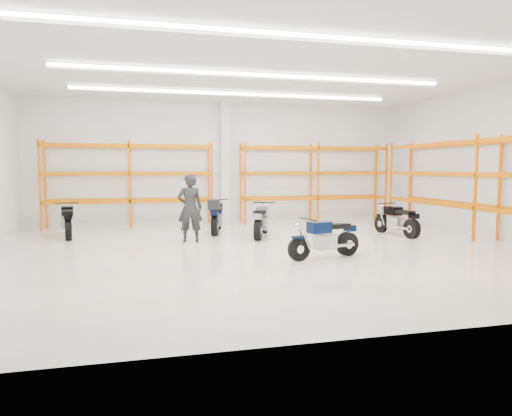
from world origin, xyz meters
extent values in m
plane|color=beige|center=(0.00, 0.00, 0.00)|extent=(14.00, 14.00, 0.00)
cube|color=white|center=(0.00, 6.00, 2.25)|extent=(14.00, 0.02, 4.50)
cube|color=white|center=(0.00, -6.00, 2.25)|extent=(14.00, 0.02, 4.50)
cube|color=white|center=(7.00, 0.00, 2.25)|extent=(0.02, 12.00, 4.50)
cube|color=white|center=(0.00, 0.00, 4.50)|extent=(14.00, 12.00, 0.02)
cube|color=white|center=(0.00, -3.00, 4.40)|extent=(10.00, 0.22, 0.10)
cube|color=white|center=(0.00, 0.50, 4.40)|extent=(10.00, 0.22, 0.10)
cube|color=white|center=(0.00, 3.50, 4.40)|extent=(10.00, 0.22, 0.10)
cylinder|color=black|center=(0.39, -1.45, 0.27)|extent=(0.55, 0.24, 0.54)
cylinder|color=black|center=(1.70, -1.11, 0.28)|extent=(0.58, 0.30, 0.56)
cylinder|color=silver|center=(0.39, -1.45, 0.27)|extent=(0.21, 0.17, 0.18)
cylinder|color=silver|center=(1.70, -1.11, 0.28)|extent=(0.24, 0.22, 0.20)
cube|color=#081639|center=(0.39, -1.45, 0.54)|extent=(0.35, 0.21, 0.05)
cube|color=#B7B7BC|center=(1.07, -1.27, 0.38)|extent=(0.54, 0.43, 0.34)
cube|color=#A5A5AA|center=(1.41, -1.19, 0.29)|extent=(0.64, 0.26, 0.07)
cube|color=#081639|center=(0.92, -1.32, 0.72)|extent=(0.57, 0.42, 0.25)
cube|color=black|center=(1.41, -1.19, 0.72)|extent=(0.65, 0.41, 0.11)
cube|color=#081639|center=(1.77, -1.09, 0.65)|extent=(0.28, 0.25, 0.14)
cylinder|color=black|center=(0.62, -1.39, 0.92)|extent=(0.19, 0.62, 0.03)
sphere|color=silver|center=(0.36, -1.46, 0.78)|extent=(0.17, 0.17, 0.17)
cylinder|color=silver|center=(1.48, -1.32, 0.29)|extent=(0.68, 0.25, 0.08)
cylinder|color=black|center=(-5.29, 4.31, 0.29)|extent=(0.21, 0.59, 0.58)
cylinder|color=black|center=(-5.05, 2.88, 0.30)|extent=(0.27, 0.62, 0.60)
cylinder|color=silver|center=(-5.29, 4.31, 0.29)|extent=(0.17, 0.21, 0.19)
cylinder|color=silver|center=(-5.05, 2.88, 0.30)|extent=(0.23, 0.24, 0.21)
cube|color=black|center=(-5.29, 4.31, 0.58)|extent=(0.20, 0.37, 0.06)
cube|color=#B7B7BC|center=(-5.17, 3.57, 0.41)|extent=(0.43, 0.56, 0.37)
cube|color=#A5A5AA|center=(-5.10, 3.21, 0.31)|extent=(0.23, 0.69, 0.08)
cube|color=black|center=(-5.20, 3.74, 0.78)|extent=(0.42, 0.59, 0.27)
cube|color=black|center=(-5.10, 3.21, 0.78)|extent=(0.40, 0.68, 0.12)
cube|color=black|center=(-5.03, 2.81, 0.70)|extent=(0.25, 0.28, 0.16)
cylinder|color=black|center=(-5.25, 4.07, 0.99)|extent=(0.67, 0.15, 0.03)
sphere|color=silver|center=(-5.30, 4.35, 0.83)|extent=(0.18, 0.18, 0.18)
cylinder|color=silver|center=(-5.25, 3.14, 0.31)|extent=(0.21, 0.73, 0.09)
cylinder|color=black|center=(-0.49, 4.23, 0.30)|extent=(0.26, 0.61, 0.60)
cylinder|color=black|center=(-0.85, 2.78, 0.31)|extent=(0.33, 0.65, 0.62)
cylinder|color=silver|center=(-0.49, 4.23, 0.30)|extent=(0.18, 0.23, 0.20)
cylinder|color=silver|center=(-0.85, 2.78, 0.31)|extent=(0.25, 0.26, 0.22)
cube|color=#090E36|center=(-0.49, 4.23, 0.60)|extent=(0.23, 0.39, 0.06)
cube|color=#B7B7BC|center=(-0.68, 3.47, 0.42)|extent=(0.48, 0.59, 0.38)
cube|color=#A5A5AA|center=(-0.77, 3.11, 0.32)|extent=(0.29, 0.71, 0.08)
cube|color=#090E36|center=(-0.63, 3.65, 0.80)|extent=(0.47, 0.63, 0.28)
cube|color=black|center=(-0.77, 3.11, 0.80)|extent=(0.45, 0.71, 0.12)
cube|color=#090E36|center=(-0.87, 2.70, 0.72)|extent=(0.28, 0.31, 0.16)
cylinder|color=black|center=(-0.55, 3.98, 1.02)|extent=(0.69, 0.21, 0.04)
sphere|color=silver|center=(-0.48, 4.27, 0.86)|extent=(0.19, 0.19, 0.19)
cylinder|color=silver|center=(-0.94, 3.11, 0.32)|extent=(0.27, 0.75, 0.09)
cube|color=black|center=(-0.90, 2.58, 0.98)|extent=(0.42, 0.45, 0.30)
cylinder|color=black|center=(0.78, 2.93, 0.29)|extent=(0.34, 0.59, 0.59)
cylinder|color=black|center=(0.21, 1.58, 0.30)|extent=(0.40, 0.63, 0.61)
cylinder|color=silver|center=(0.78, 2.93, 0.29)|extent=(0.20, 0.23, 0.20)
cylinder|color=silver|center=(0.21, 1.58, 0.30)|extent=(0.26, 0.27, 0.21)
cube|color=#A1A2A7|center=(0.78, 2.93, 0.59)|extent=(0.27, 0.38, 0.06)
cube|color=#B7B7BC|center=(0.49, 2.23, 0.41)|extent=(0.52, 0.61, 0.37)
cube|color=#A5A5AA|center=(0.34, 1.89, 0.31)|extent=(0.38, 0.68, 0.08)
cube|color=#A1A2A7|center=(0.55, 2.39, 0.78)|extent=(0.52, 0.63, 0.27)
cube|color=black|center=(0.34, 1.89, 0.78)|extent=(0.52, 0.71, 0.12)
cube|color=#A1A2A7|center=(0.18, 1.51, 0.70)|extent=(0.30, 0.32, 0.16)
cylinder|color=black|center=(0.68, 2.70, 1.00)|extent=(0.64, 0.30, 0.04)
sphere|color=silver|center=(0.80, 2.97, 0.84)|extent=(0.19, 0.19, 0.19)
cylinder|color=silver|center=(0.18, 1.91, 0.31)|extent=(0.37, 0.71, 0.09)
cylinder|color=black|center=(4.44, 2.22, 0.28)|extent=(0.20, 0.57, 0.56)
cylinder|color=black|center=(4.65, 0.83, 0.29)|extent=(0.25, 0.60, 0.58)
cylinder|color=silver|center=(4.44, 2.22, 0.28)|extent=(0.16, 0.21, 0.19)
cylinder|color=silver|center=(4.65, 0.83, 0.29)|extent=(0.22, 0.23, 0.21)
cube|color=black|center=(4.44, 2.22, 0.56)|extent=(0.19, 0.36, 0.06)
cube|color=#B7B7BC|center=(4.55, 1.50, 0.39)|extent=(0.41, 0.53, 0.36)
cube|color=#A5A5AA|center=(4.61, 1.15, 0.30)|extent=(0.21, 0.67, 0.08)
cube|color=black|center=(4.53, 1.67, 0.75)|extent=(0.39, 0.57, 0.26)
cube|color=black|center=(4.61, 1.15, 0.75)|extent=(0.37, 0.65, 0.11)
cube|color=black|center=(4.66, 0.76, 0.68)|extent=(0.24, 0.27, 0.15)
cylinder|color=black|center=(4.48, 1.98, 0.96)|extent=(0.65, 0.13, 0.03)
sphere|color=silver|center=(4.44, 2.26, 0.81)|extent=(0.18, 0.18, 0.18)
cylinder|color=silver|center=(4.46, 1.09, 0.30)|extent=(0.19, 0.71, 0.08)
imported|color=black|center=(-1.69, 1.75, 0.95)|extent=(0.71, 0.48, 1.91)
cube|color=white|center=(0.00, 5.82, 2.25)|extent=(0.32, 0.32, 4.50)
cube|color=#D55804|center=(-6.20, 5.88, 1.50)|extent=(0.07, 0.07, 3.00)
cube|color=#D55804|center=(-6.20, 5.08, 1.50)|extent=(0.07, 0.07, 3.00)
cube|color=#D55804|center=(-3.40, 5.88, 1.50)|extent=(0.07, 0.07, 3.00)
cube|color=#D55804|center=(-3.40, 5.08, 1.50)|extent=(0.07, 0.07, 3.00)
cube|color=#D55804|center=(-0.60, 5.88, 1.50)|extent=(0.07, 0.07, 3.00)
cube|color=#D55804|center=(-0.60, 5.08, 1.50)|extent=(0.07, 0.07, 3.00)
cube|color=#D55804|center=(-3.40, 5.88, 0.94)|extent=(5.60, 0.07, 0.12)
cube|color=#D55804|center=(-3.40, 5.08, 0.94)|extent=(5.60, 0.07, 0.12)
cube|color=#D55804|center=(-3.40, 5.88, 1.88)|extent=(5.60, 0.07, 0.12)
cube|color=#D55804|center=(-3.40, 5.08, 1.88)|extent=(5.60, 0.07, 0.12)
cube|color=#D55804|center=(-3.40, 5.88, 2.81)|extent=(5.60, 0.07, 0.12)
cube|color=#D55804|center=(-3.40, 5.08, 2.81)|extent=(5.60, 0.07, 0.12)
cube|color=#D55804|center=(0.60, 5.88, 1.50)|extent=(0.07, 0.07, 3.00)
cube|color=#D55804|center=(0.60, 5.08, 1.50)|extent=(0.07, 0.07, 3.00)
cube|color=#D55804|center=(3.40, 5.88, 1.50)|extent=(0.07, 0.07, 3.00)
cube|color=#D55804|center=(3.40, 5.08, 1.50)|extent=(0.07, 0.07, 3.00)
cube|color=#D55804|center=(6.20, 5.88, 1.50)|extent=(0.07, 0.07, 3.00)
cube|color=#D55804|center=(6.20, 5.08, 1.50)|extent=(0.07, 0.07, 3.00)
cube|color=#D55804|center=(3.40, 5.88, 0.94)|extent=(5.60, 0.07, 0.12)
cube|color=#D55804|center=(3.40, 5.08, 0.94)|extent=(5.60, 0.07, 0.12)
cube|color=#D55804|center=(3.40, 5.88, 1.88)|extent=(5.60, 0.07, 0.12)
cube|color=#D55804|center=(3.40, 5.08, 1.88)|extent=(5.60, 0.07, 0.12)
cube|color=#D55804|center=(3.40, 5.88, 2.81)|extent=(5.60, 0.07, 0.12)
cube|color=#D55804|center=(3.40, 5.08, 2.81)|extent=(5.60, 0.07, 0.12)
cube|color=#D55804|center=(6.88, 0.00, 1.50)|extent=(0.07, 0.07, 3.00)
cube|color=#D55804|center=(6.08, 0.00, 1.50)|extent=(0.07, 0.07, 3.00)
cube|color=#D55804|center=(6.88, 4.50, 1.50)|extent=(0.07, 0.07, 3.00)
cube|color=#D55804|center=(6.08, 4.50, 1.50)|extent=(0.07, 0.07, 3.00)
cube|color=#D55804|center=(6.88, 0.00, 0.94)|extent=(0.07, 9.00, 0.12)
cube|color=#D55804|center=(6.08, 0.00, 0.94)|extent=(0.07, 9.00, 0.12)
cube|color=#D55804|center=(6.88, 0.00, 1.88)|extent=(0.07, 9.00, 0.12)
cube|color=#D55804|center=(6.08, 0.00, 1.88)|extent=(0.07, 9.00, 0.12)
cube|color=#D55804|center=(6.88, 0.00, 2.81)|extent=(0.07, 9.00, 0.12)
cube|color=#D55804|center=(6.08, 0.00, 2.81)|extent=(0.07, 9.00, 0.12)
camera|label=1|loc=(-2.90, -10.91, 2.06)|focal=32.00mm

